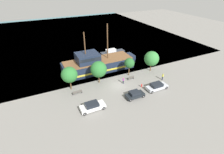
{
  "coord_description": "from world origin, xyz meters",
  "views": [
    {
      "loc": [
        -15.59,
        -29.02,
        20.95
      ],
      "look_at": [
        -0.61,
        2.0,
        1.2
      ],
      "focal_mm": 28.0,
      "sensor_mm": 36.0,
      "label": 1
    }
  ],
  "objects_px": {
    "moored_boat_dockside": "(112,52)",
    "fire_hydrant": "(142,85)",
    "parked_car_curb_rear": "(92,106)",
    "pirate_ship": "(97,64)",
    "pedestrian_walking_near": "(123,80)",
    "parked_car_curb_mid": "(157,86)",
    "parked_car_curb_front": "(135,95)",
    "bench_promenade_east": "(131,78)",
    "pedestrian_walking_far": "(163,77)",
    "bench_promenade_west": "(77,92)"
  },
  "relations": [
    {
      "from": "moored_boat_dockside",
      "to": "fire_hydrant",
      "type": "bearing_deg",
      "value": -97.16
    },
    {
      "from": "parked_car_curb_rear",
      "to": "fire_hydrant",
      "type": "relative_size",
      "value": 5.92
    },
    {
      "from": "pirate_ship",
      "to": "pedestrian_walking_near",
      "type": "bearing_deg",
      "value": -72.16
    },
    {
      "from": "moored_boat_dockside",
      "to": "parked_car_curb_mid",
      "type": "relative_size",
      "value": 1.64
    },
    {
      "from": "parked_car_curb_front",
      "to": "fire_hydrant",
      "type": "relative_size",
      "value": 4.98
    },
    {
      "from": "parked_car_curb_mid",
      "to": "bench_promenade_east",
      "type": "relative_size",
      "value": 3.05
    },
    {
      "from": "parked_car_curb_front",
      "to": "bench_promenade_east",
      "type": "height_order",
      "value": "parked_car_curb_front"
    },
    {
      "from": "pirate_ship",
      "to": "parked_car_curb_rear",
      "type": "bearing_deg",
      "value": -114.78
    },
    {
      "from": "bench_promenade_east",
      "to": "pedestrian_walking_far",
      "type": "relative_size",
      "value": 0.92
    },
    {
      "from": "bench_promenade_east",
      "to": "bench_promenade_west",
      "type": "height_order",
      "value": "same"
    },
    {
      "from": "pedestrian_walking_near",
      "to": "parked_car_curb_mid",
      "type": "bearing_deg",
      "value": -44.13
    },
    {
      "from": "parked_car_curb_rear",
      "to": "parked_car_curb_mid",
      "type": "bearing_deg",
      "value": 1.15
    },
    {
      "from": "parked_car_curb_front",
      "to": "pedestrian_walking_near",
      "type": "relative_size",
      "value": 2.36
    },
    {
      "from": "moored_boat_dockside",
      "to": "pedestrian_walking_near",
      "type": "relative_size",
      "value": 4.78
    },
    {
      "from": "pirate_ship",
      "to": "parked_car_curb_front",
      "type": "distance_m",
      "value": 14.59
    },
    {
      "from": "moored_boat_dockside",
      "to": "pedestrian_walking_near",
      "type": "xyz_separation_m",
      "value": [
        -5.43,
        -17.02,
        0.24
      ]
    },
    {
      "from": "parked_car_curb_rear",
      "to": "bench_promenade_east",
      "type": "bearing_deg",
      "value": 27.9
    },
    {
      "from": "moored_boat_dockside",
      "to": "parked_car_curb_mid",
      "type": "bearing_deg",
      "value": -90.34
    },
    {
      "from": "pirate_ship",
      "to": "bench_promenade_west",
      "type": "bearing_deg",
      "value": -133.01
    },
    {
      "from": "pedestrian_walking_far",
      "to": "parked_car_curb_front",
      "type": "bearing_deg",
      "value": -162.25
    },
    {
      "from": "bench_promenade_east",
      "to": "parked_car_curb_front",
      "type": "bearing_deg",
      "value": -114.75
    },
    {
      "from": "moored_boat_dockside",
      "to": "parked_car_curb_front",
      "type": "relative_size",
      "value": 2.02
    },
    {
      "from": "pirate_ship",
      "to": "parked_car_curb_front",
      "type": "xyz_separation_m",
      "value": [
        2.31,
        -14.37,
        -1.13
      ]
    },
    {
      "from": "moored_boat_dockside",
      "to": "parked_car_curb_mid",
      "type": "xyz_separation_m",
      "value": [
        -0.13,
        -22.17,
        0.15
      ]
    },
    {
      "from": "parked_car_curb_front",
      "to": "pirate_ship",
      "type": "bearing_deg",
      "value": 99.15
    },
    {
      "from": "moored_boat_dockside",
      "to": "pedestrian_walking_far",
      "type": "height_order",
      "value": "pedestrian_walking_far"
    },
    {
      "from": "fire_hydrant",
      "to": "pedestrian_walking_near",
      "type": "height_order",
      "value": "pedestrian_walking_near"
    },
    {
      "from": "moored_boat_dockside",
      "to": "parked_car_curb_rear",
      "type": "relative_size",
      "value": 1.7
    },
    {
      "from": "parked_car_curb_front",
      "to": "pedestrian_walking_far",
      "type": "bearing_deg",
      "value": 17.75
    },
    {
      "from": "parked_car_curb_rear",
      "to": "bench_promenade_east",
      "type": "distance_m",
      "value": 13.39
    },
    {
      "from": "parked_car_curb_front",
      "to": "fire_hydrant",
      "type": "xyz_separation_m",
      "value": [
        3.42,
        2.61,
        -0.28
      ]
    },
    {
      "from": "pirate_ship",
      "to": "bench_promenade_east",
      "type": "relative_size",
      "value": 12.46
    },
    {
      "from": "pedestrian_walking_far",
      "to": "parked_car_curb_rear",
      "type": "bearing_deg",
      "value": -171.15
    },
    {
      "from": "bench_promenade_west",
      "to": "pirate_ship",
      "type": "bearing_deg",
      "value": 46.99
    },
    {
      "from": "moored_boat_dockside",
      "to": "bench_promenade_west",
      "type": "relative_size",
      "value": 4.01
    },
    {
      "from": "moored_boat_dockside",
      "to": "bench_promenade_west",
      "type": "distance_m",
      "value": 22.95
    },
    {
      "from": "parked_car_curb_front",
      "to": "fire_hydrant",
      "type": "height_order",
      "value": "parked_car_curb_front"
    },
    {
      "from": "pirate_ship",
      "to": "fire_hydrant",
      "type": "xyz_separation_m",
      "value": [
        5.73,
        -11.76,
        -1.41
      ]
    },
    {
      "from": "parked_car_curb_rear",
      "to": "pedestrian_walking_near",
      "type": "height_order",
      "value": "pedestrian_walking_near"
    },
    {
      "from": "pirate_ship",
      "to": "pedestrian_walking_far",
      "type": "xyz_separation_m",
      "value": [
        11.85,
        -11.31,
        -0.96
      ]
    },
    {
      "from": "pirate_ship",
      "to": "pedestrian_walking_near",
      "type": "xyz_separation_m",
      "value": [
        2.81,
        -8.74,
        -1.01
      ]
    },
    {
      "from": "moored_boat_dockside",
      "to": "pedestrian_walking_near",
      "type": "distance_m",
      "value": 17.87
    },
    {
      "from": "fire_hydrant",
      "to": "bench_promenade_east",
      "type": "height_order",
      "value": "bench_promenade_east"
    },
    {
      "from": "parked_car_curb_mid",
      "to": "fire_hydrant",
      "type": "relative_size",
      "value": 6.16
    },
    {
      "from": "pirate_ship",
      "to": "bench_promenade_east",
      "type": "bearing_deg",
      "value": -56.25
    },
    {
      "from": "pedestrian_walking_far",
      "to": "bench_promenade_west",
      "type": "bearing_deg",
      "value": 171.05
    },
    {
      "from": "parked_car_curb_mid",
      "to": "fire_hydrant",
      "type": "xyz_separation_m",
      "value": [
        -2.38,
        2.13,
        -0.31
      ]
    },
    {
      "from": "moored_boat_dockside",
      "to": "pedestrian_walking_far",
      "type": "relative_size",
      "value": 4.56
    },
    {
      "from": "fire_hydrant",
      "to": "bench_promenade_east",
      "type": "distance_m",
      "value": 3.87
    },
    {
      "from": "parked_car_curb_front",
      "to": "parked_car_curb_rear",
      "type": "relative_size",
      "value": 0.84
    }
  ]
}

